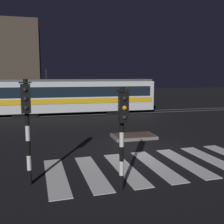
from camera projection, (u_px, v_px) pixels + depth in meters
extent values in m
plane|color=black|center=(136.00, 149.00, 12.62)|extent=(120.00, 120.00, 0.00)
cube|color=#59595E|center=(93.00, 115.00, 23.93)|extent=(80.00, 0.12, 0.03)
cube|color=#59595E|center=(90.00, 112.00, 25.31)|extent=(80.00, 0.12, 0.03)
cube|color=silver|center=(56.00, 176.00, 9.20)|extent=(0.86, 3.75, 0.02)
cube|color=silver|center=(92.00, 172.00, 9.57)|extent=(0.86, 3.75, 0.02)
cube|color=silver|center=(125.00, 169.00, 9.94)|extent=(0.86, 3.75, 0.02)
cube|color=silver|center=(156.00, 165.00, 10.31)|extent=(0.86, 3.75, 0.02)
cube|color=silver|center=(185.00, 162.00, 10.68)|extent=(0.86, 3.75, 0.02)
cube|color=silver|center=(211.00, 159.00, 11.05)|extent=(0.86, 3.75, 0.02)
cube|color=slate|center=(134.00, 136.00, 14.95)|extent=(2.42, 1.55, 0.16)
cube|color=#4C382D|center=(134.00, 135.00, 14.93)|extent=(2.18, 1.39, 0.02)
cylinder|color=black|center=(121.00, 182.00, 8.15)|extent=(0.14, 0.14, 0.46)
cylinder|color=white|center=(122.00, 168.00, 8.08)|extent=(0.14, 0.14, 0.46)
cylinder|color=black|center=(122.00, 154.00, 8.02)|extent=(0.14, 0.14, 0.46)
cylinder|color=white|center=(122.00, 139.00, 7.96)|extent=(0.14, 0.14, 0.46)
cylinder|color=black|center=(122.00, 125.00, 7.89)|extent=(0.14, 0.14, 0.46)
cylinder|color=white|center=(122.00, 110.00, 7.83)|extent=(0.14, 0.14, 0.46)
cylinder|color=black|center=(122.00, 95.00, 7.77)|extent=(0.14, 0.14, 0.46)
cube|color=black|center=(123.00, 107.00, 7.66)|extent=(0.28, 0.20, 0.90)
sphere|color=black|center=(125.00, 98.00, 7.51)|extent=(0.14, 0.14, 0.14)
sphere|color=orange|center=(125.00, 108.00, 7.55)|extent=(0.14, 0.14, 0.14)
sphere|color=black|center=(124.00, 117.00, 7.59)|extent=(0.14, 0.14, 0.14)
cube|color=black|center=(124.00, 91.00, 7.59)|extent=(0.36, 0.24, 0.04)
cylinder|color=black|center=(30.00, 177.00, 8.50)|extent=(0.14, 0.14, 0.49)
cylinder|color=white|center=(29.00, 163.00, 8.43)|extent=(0.14, 0.14, 0.49)
cylinder|color=black|center=(28.00, 148.00, 8.36)|extent=(0.14, 0.14, 0.49)
cylinder|color=white|center=(28.00, 133.00, 8.30)|extent=(0.14, 0.14, 0.49)
cylinder|color=black|center=(27.00, 118.00, 8.23)|extent=(0.14, 0.14, 0.49)
cylinder|color=white|center=(26.00, 103.00, 8.16)|extent=(0.14, 0.14, 0.49)
cylinder|color=black|center=(26.00, 87.00, 8.09)|extent=(0.14, 0.14, 0.49)
cube|color=black|center=(26.00, 99.00, 7.98)|extent=(0.28, 0.20, 0.90)
sphere|color=black|center=(25.00, 90.00, 7.83)|extent=(0.14, 0.14, 0.14)
sphere|color=black|center=(25.00, 99.00, 7.87)|extent=(0.14, 0.14, 0.14)
sphere|color=black|center=(26.00, 108.00, 7.91)|extent=(0.14, 0.14, 0.14)
cube|color=black|center=(25.00, 83.00, 7.91)|extent=(0.36, 0.24, 0.04)
cube|color=silver|center=(72.00, 96.00, 23.95)|extent=(15.12, 2.50, 2.70)
cube|color=yellow|center=(74.00, 101.00, 22.78)|extent=(14.82, 0.04, 0.44)
cube|color=yellow|center=(71.00, 99.00, 25.21)|extent=(14.82, 0.04, 0.44)
cube|color=black|center=(74.00, 92.00, 22.67)|extent=(14.37, 0.03, 0.90)
cube|color=#4C4C51|center=(72.00, 80.00, 23.75)|extent=(14.82, 2.30, 0.20)
cylinder|color=#262628|center=(46.00, 75.00, 23.13)|extent=(0.08, 0.08, 1.00)
cube|color=black|center=(116.00, 111.00, 25.17)|extent=(2.20, 2.00, 0.35)
cube|color=black|center=(26.00, 114.00, 23.14)|extent=(2.20, 2.00, 0.35)
sphere|color=#F9F2CC|center=(149.00, 99.00, 25.86)|extent=(0.24, 0.24, 0.24)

